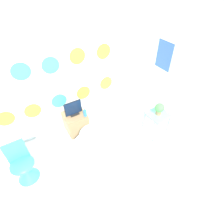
# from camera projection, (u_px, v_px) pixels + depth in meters

# --- Properties ---
(ground_plane) EXTENTS (12.00, 12.00, 0.00)m
(ground_plane) POSITION_uv_depth(u_px,v_px,m) (108.00, 195.00, 2.85)
(ground_plane) COLOR white
(wall_back_dotted) EXTENTS (4.71, 0.05, 2.60)m
(wall_back_dotted) POSITION_uv_depth(u_px,v_px,m) (54.00, 75.00, 3.16)
(wall_back_dotted) COLOR white
(wall_back_dotted) RESTS_ON ground_plane
(wall_right) EXTENTS (0.06, 2.85, 2.60)m
(wall_right) POSITION_uv_depth(u_px,v_px,m) (167.00, 69.00, 3.30)
(wall_right) COLOR silver
(wall_right) RESTS_ON ground_plane
(rug) EXTENTS (1.19, 0.85, 0.01)m
(rug) POSITION_uv_depth(u_px,v_px,m) (101.00, 157.00, 3.37)
(rug) COLOR silver
(rug) RESTS_ON ground_plane
(bathtub) EXTENTS (0.82, 0.53, 0.59)m
(bathtub) POSITION_uv_depth(u_px,v_px,m) (93.00, 143.00, 3.27)
(bathtub) COLOR white
(bathtub) RESTS_ON ground_plane
(chair) EXTENTS (0.38, 0.38, 0.78)m
(chair) POSITION_uv_depth(u_px,v_px,m) (25.00, 169.00, 2.92)
(chair) COLOR #38B2A3
(chair) RESTS_ON ground_plane
(tv_cabinet) EXTENTS (0.45, 0.44, 0.46)m
(tv_cabinet) POSITION_uv_depth(u_px,v_px,m) (76.00, 122.00, 3.76)
(tv_cabinet) COLOR #8E704C
(tv_cabinet) RESTS_ON ground_plane
(tv) EXTENTS (0.36, 0.12, 0.32)m
(tv) POSITION_uv_depth(u_px,v_px,m) (73.00, 109.00, 3.51)
(tv) COLOR black
(tv) RESTS_ON tv_cabinet
(vase) EXTENTS (0.07, 0.07, 0.17)m
(vase) POSITION_uv_depth(u_px,v_px,m) (85.00, 113.00, 3.53)
(vase) COLOR #2D72B7
(vase) RESTS_ON tv_cabinet
(side_table) EXTENTS (0.41, 0.39, 0.56)m
(side_table) POSITION_uv_depth(u_px,v_px,m) (157.00, 118.00, 3.55)
(side_table) COLOR #72D8B7
(side_table) RESTS_ON ground_plane
(potted_plant_left) EXTENTS (0.18, 0.18, 0.26)m
(potted_plant_left) POSITION_uv_depth(u_px,v_px,m) (159.00, 109.00, 3.37)
(potted_plant_left) COLOR #8C6B4C
(potted_plant_left) RESTS_ON side_table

